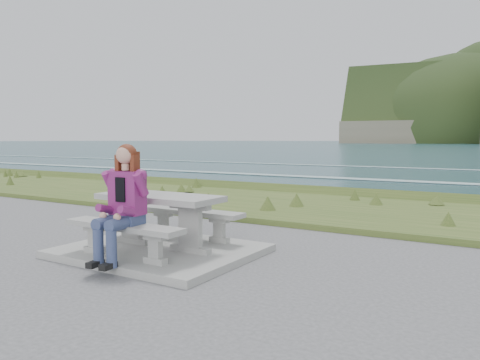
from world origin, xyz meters
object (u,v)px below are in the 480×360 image
(picnic_table, at_px, (159,206))
(seated_woman, at_px, (119,219))
(bench_landward, at_px, (123,231))
(bench_seaward, at_px, (190,216))

(picnic_table, bearing_deg, seated_woman, -84.36)
(picnic_table, height_order, seated_woman, seated_woman)
(picnic_table, xyz_separation_m, bench_landward, (0.00, -0.70, -0.23))
(bench_landward, relative_size, seated_woman, 1.23)
(bench_landward, bearing_deg, seated_woman, -59.22)
(bench_landward, bearing_deg, picnic_table, 90.00)
(bench_landward, xyz_separation_m, bench_seaward, (0.00, 1.40, 0.00))
(bench_landward, distance_m, bench_seaward, 1.40)
(seated_woman, bearing_deg, picnic_table, 90.35)
(bench_seaward, distance_m, seated_woman, 1.55)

